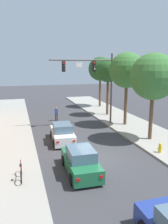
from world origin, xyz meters
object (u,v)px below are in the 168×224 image
(traffic_signal_mast, at_px, (95,76))
(pedestrian_crossing_road, at_px, (56,113))
(street_tree_nearest, at_px, (153,77))
(street_tree_farthest, at_px, (100,69))
(car_lead_white, at_px, (62,133))
(fire_hydrant, at_px, (160,148))
(car_following_green, at_px, (80,162))
(street_tree_second, at_px, (127,70))
(street_tree_third, at_px, (108,71))
(bicycle_leaning, at_px, (21,172))

(traffic_signal_mast, distance_m, pedestrian_crossing_road, 6.60)
(street_tree_nearest, height_order, street_tree_farthest, street_tree_farthest)
(car_lead_white, bearing_deg, fire_hydrant, -37.25)
(street_tree_nearest, bearing_deg, pedestrian_crossing_road, 125.27)
(car_lead_white, distance_m, car_following_green, 6.03)
(traffic_signal_mast, xyz_separation_m, street_tree_second, (3.21, -0.95, 0.56))
(street_tree_nearest, relative_size, street_tree_third, 1.03)
(pedestrian_crossing_road, distance_m, street_tree_third, 8.40)
(car_following_green, relative_size, pedestrian_crossing_road, 2.61)
(traffic_signal_mast, relative_size, car_lead_white, 1.74)
(street_tree_farthest, bearing_deg, street_tree_nearest, -94.55)
(street_tree_farthest, bearing_deg, car_following_green, -113.11)
(car_lead_white, xyz_separation_m, street_tree_second, (7.52, 3.29, 5.19))
(fire_hydrant, xyz_separation_m, street_tree_nearest, (1.01, 2.99, 5.01))
(car_following_green, bearing_deg, street_tree_farthest, 66.89)
(traffic_signal_mast, xyz_separation_m, car_lead_white, (-4.32, -4.24, -4.63))
(fire_hydrant, height_order, street_tree_nearest, street_tree_nearest)
(traffic_signal_mast, height_order, car_lead_white, traffic_signal_mast)
(street_tree_nearest, relative_size, street_tree_farthest, 0.98)
(car_following_green, height_order, street_tree_nearest, street_tree_nearest)
(bicycle_leaning, distance_m, street_tree_farthest, 24.46)
(bicycle_leaning, relative_size, street_tree_third, 0.25)
(car_following_green, height_order, fire_hydrant, car_following_green)
(pedestrian_crossing_road, bearing_deg, street_tree_third, 7.95)
(traffic_signal_mast, xyz_separation_m, bicycle_leaning, (-7.87, -10.35, -4.81))
(traffic_signal_mast, bearing_deg, street_tree_second, -16.50)
(car_lead_white, distance_m, bicycle_leaning, 7.07)
(car_lead_white, bearing_deg, street_tree_nearest, -14.12)
(car_lead_white, bearing_deg, pedestrian_crossing_road, 84.48)
(street_tree_second, bearing_deg, pedestrian_crossing_road, 147.92)
(car_following_green, xyz_separation_m, street_tree_third, (7.59, 14.53, 5.00))
(car_lead_white, height_order, pedestrian_crossing_road, pedestrian_crossing_road)
(car_lead_white, xyz_separation_m, street_tree_third, (7.55, 8.50, 5.00))
(street_tree_third, relative_size, street_tree_farthest, 0.95)
(car_lead_white, height_order, bicycle_leaning, car_lead_white)
(street_tree_second, xyz_separation_m, street_tree_third, (0.02, 5.21, -0.19))
(bicycle_leaning, bearing_deg, fire_hydrant, 7.30)
(fire_hydrant, distance_m, street_tree_second, 9.83)
(traffic_signal_mast, distance_m, street_tree_farthest, 11.07)
(pedestrian_crossing_road, relative_size, fire_hydrant, 2.28)
(car_lead_white, xyz_separation_m, car_following_green, (-0.04, -6.03, 0.00))
(street_tree_third, bearing_deg, street_tree_nearest, -90.93)
(car_following_green, distance_m, street_tree_second, 13.07)
(car_lead_white, height_order, street_tree_farthest, street_tree_farthest)
(street_tree_second, bearing_deg, fire_hydrant, -98.06)
(bicycle_leaning, bearing_deg, car_following_green, 1.48)
(street_tree_nearest, bearing_deg, street_tree_farthest, 85.45)
(pedestrian_crossing_road, bearing_deg, traffic_signal_mast, -42.69)
(street_tree_nearest, distance_m, street_tree_third, 10.36)
(street_tree_farthest, bearing_deg, bicycle_leaning, -120.79)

